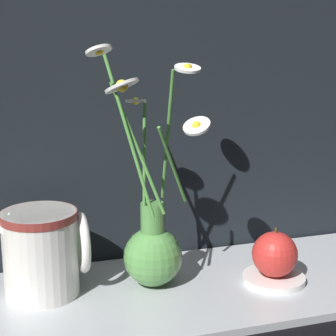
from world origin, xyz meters
TOP-DOWN VIEW (x-y plane):
  - ground_plane at (0.00, 0.00)m, footprint 6.00×6.00m
  - shelf at (0.00, 0.00)m, footprint 0.88×0.28m
  - vase_with_flowers at (-0.02, 0.02)m, footprint 0.19×0.14m
  - ceramic_pitcher at (-0.19, 0.04)m, footprint 0.14×0.11m
  - saucer_plate at (0.16, -0.02)m, footprint 0.10×0.10m
  - orange_fruit at (0.16, -0.02)m, footprint 0.07×0.07m

SIDE VIEW (x-z plane):
  - ground_plane at x=0.00m, z-range 0.00..0.00m
  - shelf at x=0.00m, z-range 0.00..0.01m
  - saucer_plate at x=0.16m, z-range 0.01..0.02m
  - orange_fruit at x=0.16m, z-range 0.02..0.10m
  - vase_with_flowers at x=-0.02m, z-range -0.11..0.27m
  - ceramic_pitcher at x=-0.19m, z-range 0.01..0.15m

